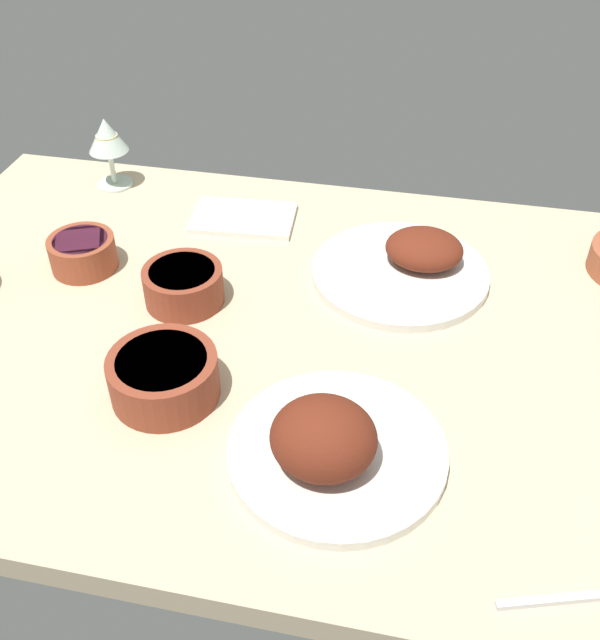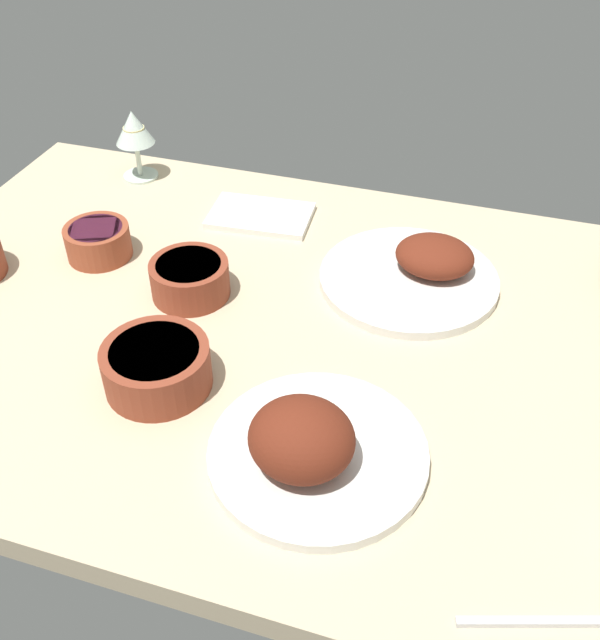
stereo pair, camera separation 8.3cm
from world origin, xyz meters
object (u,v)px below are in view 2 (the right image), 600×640
(plate_near_viewer, at_px, (418,271))
(fork_loose, at_px, (539,622))
(bowl_soup, at_px, (190,278))
(bowl_onions, at_px, (98,240))
(plate_far_side, at_px, (309,446))
(bowl_pasta, at_px, (157,366))
(folded_napkin, at_px, (260,216))
(wine_glass, at_px, (134,131))

(plate_near_viewer, xyz_separation_m, fork_loose, (-0.23, 0.55, -0.02))
(bowl_soup, height_order, bowl_onions, bowl_soup)
(plate_far_side, distance_m, bowl_pasta, 0.25)
(folded_napkin, bearing_deg, bowl_pasta, 91.74)
(bowl_pasta, xyz_separation_m, wine_glass, (0.30, -0.53, 0.06))
(folded_napkin, height_order, fork_loose, folded_napkin)
(plate_near_viewer, xyz_separation_m, bowl_soup, (0.34, 0.14, 0.01))
(folded_napkin, distance_m, fork_loose, 0.85)
(folded_napkin, bearing_deg, fork_loose, 129.41)
(bowl_soup, bearing_deg, plate_far_side, 135.56)
(plate_near_viewer, relative_size, folded_napkin, 1.58)
(bowl_onions, relative_size, bowl_pasta, 0.74)
(bowl_pasta, bearing_deg, bowl_onions, -47.40)
(plate_far_side, distance_m, bowl_soup, 0.40)
(folded_napkin, bearing_deg, bowl_soup, 83.55)
(bowl_pasta, bearing_deg, fork_loose, 158.98)
(bowl_pasta, bearing_deg, wine_glass, -60.61)
(bowl_onions, bearing_deg, folded_napkin, -138.70)
(fork_loose, bearing_deg, bowl_onions, 131.47)
(plate_near_viewer, height_order, plate_far_side, plate_far_side)
(bowl_soup, relative_size, folded_napkin, 0.68)
(plate_far_side, bearing_deg, wine_glass, -48.26)
(bowl_soup, bearing_deg, bowl_pasta, 101.65)
(bowl_onions, xyz_separation_m, wine_glass, (0.06, -0.28, 0.07))
(plate_near_viewer, distance_m, fork_loose, 0.59)
(plate_far_side, bearing_deg, bowl_onions, -34.71)
(plate_near_viewer, height_order, fork_loose, plate_near_viewer)
(plate_near_viewer, distance_m, bowl_soup, 0.37)
(plate_far_side, bearing_deg, bowl_soup, -44.44)
(fork_loose, bearing_deg, bowl_soup, 126.98)
(wine_glass, height_order, folded_napkin, wine_glass)
(bowl_pasta, height_order, wine_glass, wine_glass)
(plate_near_viewer, height_order, bowl_soup, plate_near_viewer)
(bowl_onions, bearing_deg, plate_near_viewer, -170.48)
(bowl_onions, bearing_deg, plate_far_side, 145.29)
(plate_far_side, height_order, bowl_onions, plate_far_side)
(plate_near_viewer, bearing_deg, folded_napkin, -18.74)
(bowl_pasta, relative_size, wine_glass, 1.06)
(bowl_pasta, height_order, fork_loose, bowl_pasta)
(plate_near_viewer, distance_m, bowl_onions, 0.54)
(bowl_onions, height_order, folded_napkin, bowl_onions)
(bowl_onions, distance_m, fork_loose, 0.89)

